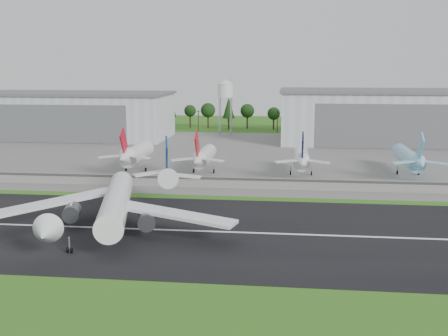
# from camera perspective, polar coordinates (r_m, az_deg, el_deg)

# --- Properties ---
(ground) EXTENTS (600.00, 600.00, 0.00)m
(ground) POSITION_cam_1_polar(r_m,az_deg,el_deg) (118.69, -7.70, -7.65)
(ground) COLOR #2C6117
(ground) RESTS_ON ground
(runway) EXTENTS (320.00, 60.00, 0.10)m
(runway) POSITION_cam_1_polar(r_m,az_deg,el_deg) (127.93, -6.60, -6.26)
(runway) COLOR black
(runway) RESTS_ON ground
(runway_centerline) EXTENTS (220.00, 1.00, 0.02)m
(runway_centerline) POSITION_cam_1_polar(r_m,az_deg,el_deg) (127.92, -6.60, -6.24)
(runway_centerline) COLOR white
(runway_centerline) RESTS_ON runway
(apron) EXTENTS (320.00, 150.00, 0.10)m
(apron) POSITION_cam_1_polar(r_m,az_deg,el_deg) (233.86, -0.44, 1.42)
(apron) COLOR slate
(apron) RESTS_ON ground
(blast_fence) EXTENTS (240.00, 0.61, 3.50)m
(blast_fence) POSITION_cam_1_polar(r_m,az_deg,el_deg) (170.27, -3.16, -1.40)
(blast_fence) COLOR gray
(blast_fence) RESTS_ON ground
(hangar_west) EXTENTS (97.00, 44.00, 23.20)m
(hangar_west) POSITION_cam_1_polar(r_m,az_deg,el_deg) (295.93, -14.95, 5.22)
(hangar_west) COLOR silver
(hangar_west) RESTS_ON ground
(hangar_east) EXTENTS (102.00, 47.00, 25.20)m
(hangar_east) POSITION_cam_1_polar(r_m,az_deg,el_deg) (279.04, 16.28, 5.07)
(hangar_east) COLOR silver
(hangar_east) RESTS_ON ground
(water_tower) EXTENTS (8.40, 8.40, 29.40)m
(water_tower) POSITION_cam_1_polar(r_m,az_deg,el_deg) (296.37, 0.15, 8.08)
(water_tower) COLOR #99999E
(water_tower) RESTS_ON ground
(utility_poles) EXTENTS (230.00, 3.00, 12.00)m
(utility_poles) POSITION_cam_1_polar(r_m,az_deg,el_deg) (312.68, 1.37, 3.69)
(utility_poles) COLOR black
(utility_poles) RESTS_ON ground
(treeline) EXTENTS (320.00, 16.00, 22.00)m
(treeline) POSITION_cam_1_polar(r_m,az_deg,el_deg) (327.52, 1.62, 3.99)
(treeline) COLOR black
(treeline) RESTS_ON ground
(main_airliner) EXTENTS (55.69, 58.68, 18.17)m
(main_airliner) POSITION_cam_1_polar(r_m,az_deg,el_deg) (128.84, -10.97, -4.03)
(main_airliner) COLOR white
(main_airliner) RESTS_ON runway
(parked_jet_red_a) EXTENTS (7.36, 31.29, 16.90)m
(parked_jet_red_a) POSITION_cam_1_polar(r_m,az_deg,el_deg) (195.52, -9.10, 1.39)
(parked_jet_red_a) COLOR silver
(parked_jet_red_a) RESTS_ON ground
(parked_jet_red_b) EXTENTS (7.36, 31.29, 16.42)m
(parked_jet_red_b) POSITION_cam_1_polar(r_m,az_deg,el_deg) (190.45, -2.15, 1.14)
(parked_jet_red_b) COLOR silver
(parked_jet_red_b) RESTS_ON ground
(parked_jet_navy) EXTENTS (7.36, 31.29, 16.48)m
(parked_jet_navy) POSITION_cam_1_polar(r_m,az_deg,el_deg) (188.29, 7.87, 0.96)
(parked_jet_navy) COLOR white
(parked_jet_navy) RESTS_ON ground
(parked_jet_skyblue) EXTENTS (7.36, 37.29, 16.51)m
(parked_jet_skyblue) POSITION_cam_1_polar(r_m,az_deg,el_deg) (197.32, 18.34, 0.95)
(parked_jet_skyblue) COLOR #8BD0F0
(parked_jet_skyblue) RESTS_ON ground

